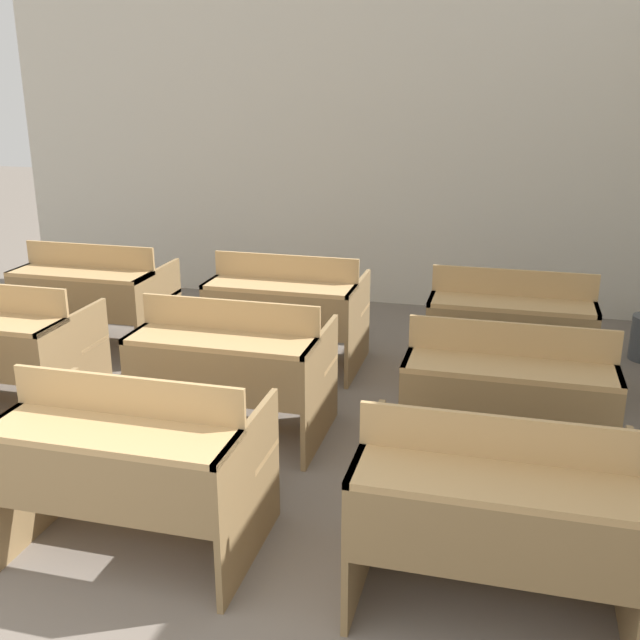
{
  "coord_description": "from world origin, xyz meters",
  "views": [
    {
      "loc": [
        1.71,
        -0.92,
        2.05
      ],
      "look_at": [
        0.68,
        3.04,
        0.72
      ],
      "focal_mm": 42.0,
      "sensor_mm": 36.0,
      "label": 1
    }
  ],
  "objects_px": {
    "bench_second_center": "(233,365)",
    "bench_second_right": "(508,394)",
    "bench_front_center": "(134,460)",
    "bench_third_center": "(287,308)",
    "bench_front_right": "(494,508)",
    "bench_third_left": "(95,295)",
    "bench_third_right": "(510,327)"
  },
  "relations": [
    {
      "from": "bench_front_center",
      "to": "bench_third_center",
      "type": "relative_size",
      "value": 1.0
    },
    {
      "from": "bench_front_right",
      "to": "bench_second_center",
      "type": "height_order",
      "value": "same"
    },
    {
      "from": "bench_front_center",
      "to": "bench_front_right",
      "type": "distance_m",
      "value": 1.55
    },
    {
      "from": "bench_front_center",
      "to": "bench_third_center",
      "type": "xyz_separation_m",
      "value": [
        -0.01,
        2.35,
        0.0
      ]
    },
    {
      "from": "bench_front_center",
      "to": "bench_third_left",
      "type": "bearing_deg",
      "value": 124.08
    },
    {
      "from": "bench_third_left",
      "to": "bench_third_right",
      "type": "bearing_deg",
      "value": -0.03
    },
    {
      "from": "bench_third_left",
      "to": "bench_third_center",
      "type": "height_order",
      "value": "same"
    },
    {
      "from": "bench_front_right",
      "to": "bench_second_right",
      "type": "height_order",
      "value": "same"
    },
    {
      "from": "bench_front_right",
      "to": "bench_third_center",
      "type": "xyz_separation_m",
      "value": [
        -1.57,
        2.35,
        0.0
      ]
    },
    {
      "from": "bench_third_left",
      "to": "bench_front_right",
      "type": "bearing_deg",
      "value": -36.62
    },
    {
      "from": "bench_front_center",
      "to": "bench_second_right",
      "type": "bearing_deg",
      "value": 36.33
    },
    {
      "from": "bench_front_right",
      "to": "bench_front_center",
      "type": "bearing_deg",
      "value": -179.97
    },
    {
      "from": "bench_front_center",
      "to": "bench_third_center",
      "type": "height_order",
      "value": "same"
    },
    {
      "from": "bench_second_right",
      "to": "bench_third_center",
      "type": "relative_size",
      "value": 1.0
    },
    {
      "from": "bench_front_right",
      "to": "bench_third_left",
      "type": "height_order",
      "value": "same"
    },
    {
      "from": "bench_second_right",
      "to": "bench_third_center",
      "type": "bearing_deg",
      "value": 143.27
    },
    {
      "from": "bench_front_right",
      "to": "bench_second_right",
      "type": "relative_size",
      "value": 1.0
    },
    {
      "from": "bench_third_center",
      "to": "bench_third_right",
      "type": "xyz_separation_m",
      "value": [
        1.59,
        -0.03,
        0.0
      ]
    },
    {
      "from": "bench_third_right",
      "to": "bench_third_left",
      "type": "bearing_deg",
      "value": 179.97
    },
    {
      "from": "bench_second_right",
      "to": "bench_third_left",
      "type": "distance_m",
      "value": 3.36
    },
    {
      "from": "bench_third_left",
      "to": "bench_third_right",
      "type": "xyz_separation_m",
      "value": [
        3.14,
        -0.0,
        0.0
      ]
    },
    {
      "from": "bench_second_right",
      "to": "bench_third_center",
      "type": "height_order",
      "value": "same"
    },
    {
      "from": "bench_second_center",
      "to": "bench_second_right",
      "type": "relative_size",
      "value": 1.0
    },
    {
      "from": "bench_front_center",
      "to": "bench_second_right",
      "type": "distance_m",
      "value": 1.96
    },
    {
      "from": "bench_front_center",
      "to": "bench_third_left",
      "type": "height_order",
      "value": "same"
    },
    {
      "from": "bench_front_center",
      "to": "bench_third_right",
      "type": "distance_m",
      "value": 2.8
    },
    {
      "from": "bench_front_center",
      "to": "bench_third_right",
      "type": "bearing_deg",
      "value": 55.87
    },
    {
      "from": "bench_second_right",
      "to": "bench_third_right",
      "type": "bearing_deg",
      "value": 90.36
    },
    {
      "from": "bench_third_left",
      "to": "bench_third_center",
      "type": "xyz_separation_m",
      "value": [
        1.56,
        0.03,
        0.0
      ]
    },
    {
      "from": "bench_front_right",
      "to": "bench_third_center",
      "type": "bearing_deg",
      "value": 123.68
    },
    {
      "from": "bench_third_center",
      "to": "bench_second_right",
      "type": "bearing_deg",
      "value": -36.73
    },
    {
      "from": "bench_second_center",
      "to": "bench_third_right",
      "type": "bearing_deg",
      "value": 35.99
    }
  ]
}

